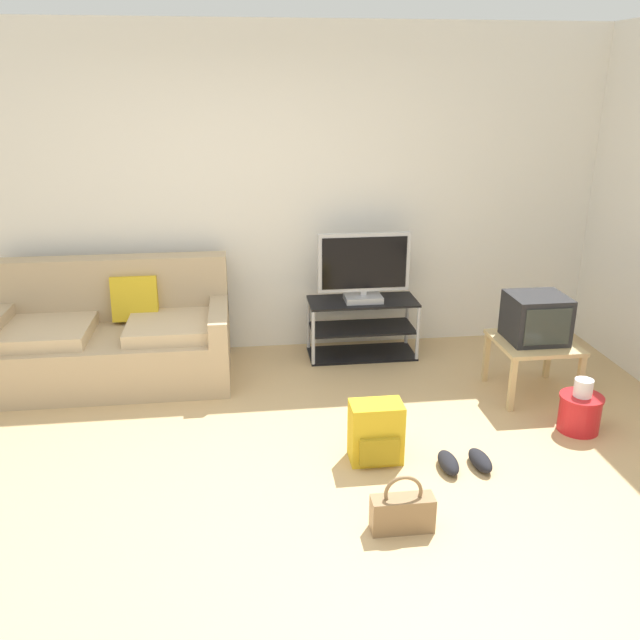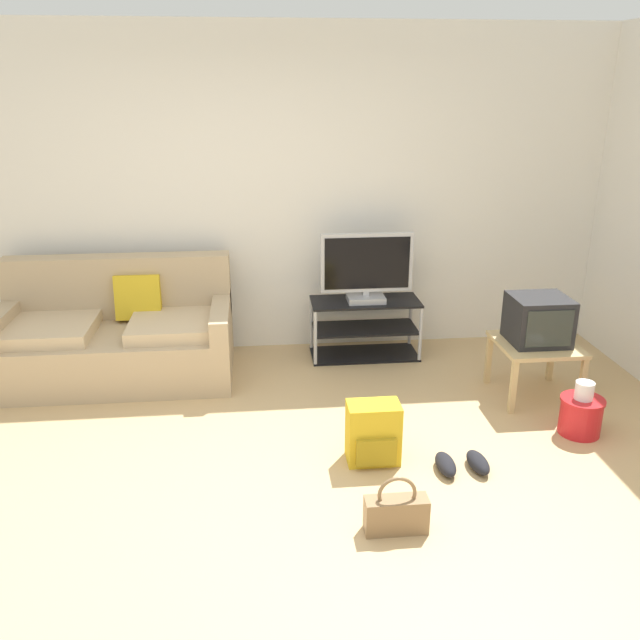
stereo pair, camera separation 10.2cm
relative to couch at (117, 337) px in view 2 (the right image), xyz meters
The scene contains 11 objects.
ground_plane 2.23m from the couch, 59.33° to the right, with size 9.00×9.80×0.02m, color tan.
wall_back 1.62m from the couch, 26.36° to the left, with size 9.00×0.10×2.70m, color silver.
couch is the anchor object (origin of this frame).
tv_stand 2.04m from the couch, ahead, with size 0.92×0.40×0.50m.
flat_tv 2.09m from the couch, ahead, with size 0.76×0.22×0.58m.
side_table 3.24m from the couch, 12.53° to the right, with size 0.57×0.57×0.43m.
crt_tv 3.24m from the couch, 12.25° to the right, with size 0.41×0.39×0.35m.
backpack 2.34m from the couch, 39.30° to the right, with size 0.32×0.27×0.39m.
handbag 2.83m from the couch, 50.26° to the right, with size 0.33×0.11×0.33m.
cleaning_bucket 3.50m from the couch, 21.55° to the right, with size 0.29×0.29×0.38m.
sneakers_pair 2.86m from the couch, 35.20° to the right, with size 0.32×0.26×0.09m.
Camera 2 is at (-0.01, -3.12, 2.24)m, focal length 36.96 mm.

